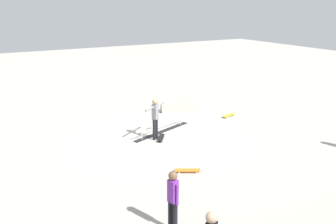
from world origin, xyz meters
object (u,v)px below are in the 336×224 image
object	(u,v)px
skater_main	(155,116)
bystander_purple_shirt	(173,198)
grind_rail	(162,128)
loose_skateboard_orange	(188,170)
loose_skateboard_yellow	(229,115)
skate_ledge	(178,108)
skateboard_main	(161,138)

from	to	relation	value
skater_main	bystander_purple_shirt	bearing A→B (deg)	-144.69
grind_rail	skater_main	distance (m)	1.17
bystander_purple_shirt	grind_rail	bearing A→B (deg)	138.40
bystander_purple_shirt	loose_skateboard_orange	world-z (taller)	bystander_purple_shirt
bystander_purple_shirt	loose_skateboard_yellow	world-z (taller)	bystander_purple_shirt
grind_rail	bystander_purple_shirt	world-z (taller)	bystander_purple_shirt
grind_rail	skater_main	world-z (taller)	skater_main
skate_ledge	loose_skateboard_yellow	distance (m)	2.55
skateboard_main	loose_skateboard_yellow	bearing A→B (deg)	138.58
skateboard_main	loose_skateboard_yellow	xyz separation A→B (m)	(-4.15, -0.94, 0.00)
skater_main	loose_skateboard_orange	size ratio (longest dim) A/B	2.07
bystander_purple_shirt	loose_skateboard_orange	size ratio (longest dim) A/B	1.93
grind_rail	skateboard_main	distance (m)	0.85
loose_skateboard_orange	bystander_purple_shirt	bearing A→B (deg)	79.90
bystander_purple_shirt	skate_ledge	bearing A→B (deg)	133.01
skate_ledge	loose_skateboard_orange	bearing A→B (deg)	61.79
skateboard_main	loose_skateboard_yellow	size ratio (longest dim) A/B	0.93
skateboard_main	loose_skateboard_orange	world-z (taller)	same
skater_main	bystander_purple_shirt	xyz separation A→B (m)	(2.29, 5.31, -0.09)
grind_rail	loose_skateboard_orange	distance (m)	3.75
loose_skateboard_orange	loose_skateboard_yellow	world-z (taller)	same
grind_rail	loose_skateboard_orange	size ratio (longest dim) A/B	3.79
bystander_purple_shirt	loose_skateboard_yellow	size ratio (longest dim) A/B	1.86
grind_rail	skate_ledge	size ratio (longest dim) A/B	1.79
skateboard_main	bystander_purple_shirt	xyz separation A→B (m)	(2.47, 5.18, 0.79)
skateboard_main	loose_skateboard_orange	xyz separation A→B (m)	(0.59, 2.88, 0.00)
skateboard_main	loose_skateboard_yellow	distance (m)	4.26
skater_main	skate_ledge	bearing A→B (deg)	14.43
grind_rail	skateboard_main	bearing A→B (deg)	40.14
skater_main	loose_skateboard_yellow	world-z (taller)	skater_main
skate_ledge	skater_main	distance (m)	3.92
skate_ledge	loose_skateboard_orange	size ratio (longest dim) A/B	2.12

